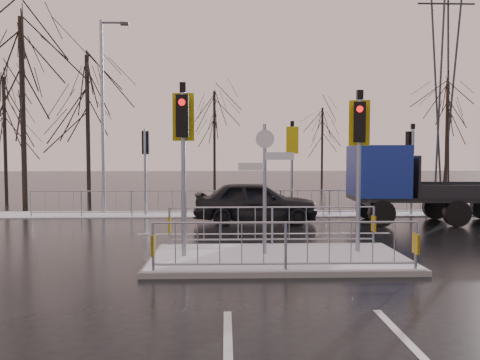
{
  "coord_description": "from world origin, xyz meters",
  "views": [
    {
      "loc": [
        -1.23,
        -10.81,
        2.51
      ],
      "look_at": [
        -0.83,
        2.08,
        1.8
      ],
      "focal_mm": 35.0,
      "sensor_mm": 36.0,
      "label": 1
    }
  ],
  "objects_px": {
    "flatbed_truck": "(401,182)",
    "traffic_island": "(277,245)",
    "car_far_lane": "(256,202)",
    "street_lamp_left": "(104,108)"
  },
  "relations": [
    {
      "from": "flatbed_truck",
      "to": "traffic_island",
      "type": "bearing_deg",
      "value": -130.65
    },
    {
      "from": "traffic_island",
      "to": "street_lamp_left",
      "type": "bearing_deg",
      "value": 124.07
    },
    {
      "from": "flatbed_truck",
      "to": "car_far_lane",
      "type": "bearing_deg",
      "value": 178.17
    },
    {
      "from": "traffic_island",
      "to": "car_far_lane",
      "type": "height_order",
      "value": "traffic_island"
    },
    {
      "from": "car_far_lane",
      "to": "street_lamp_left",
      "type": "distance_m",
      "value": 8.0
    },
    {
      "from": "traffic_island",
      "to": "street_lamp_left",
      "type": "height_order",
      "value": "street_lamp_left"
    },
    {
      "from": "street_lamp_left",
      "to": "traffic_island",
      "type": "bearing_deg",
      "value": -55.93
    },
    {
      "from": "traffic_island",
      "to": "street_lamp_left",
      "type": "xyz_separation_m",
      "value": [
        -6.42,
        9.49,
        4.1
      ]
    },
    {
      "from": "car_far_lane",
      "to": "flatbed_truck",
      "type": "bearing_deg",
      "value": -91.1
    },
    {
      "from": "car_far_lane",
      "to": "flatbed_truck",
      "type": "xyz_separation_m",
      "value": [
        5.34,
        -0.17,
        0.74
      ]
    }
  ]
}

